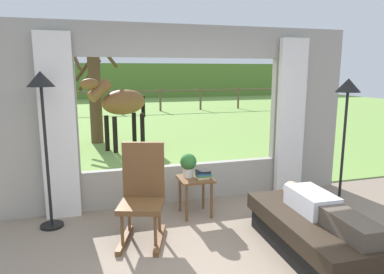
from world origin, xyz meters
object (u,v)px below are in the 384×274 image
Objects in this scene: reclining_person at (323,208)px; floor_lamp_left at (42,103)px; rocking_chair at (142,193)px; floor_lamp_right at (347,105)px; side_table at (195,184)px; book_stack at (203,174)px; horse at (121,103)px; recliner_sofa at (318,234)px; pasture_tree at (94,90)px; potted_plant at (188,164)px.

floor_lamp_left is (-2.79, 1.55, 1.03)m from reclining_person.
rocking_chair is 0.61× the size of floor_lamp_right.
floor_lamp_left is 3.84m from floor_lamp_right.
reclining_person is at bearing -55.68° from side_table.
book_stack is 0.12× the size of horse.
rocking_chair is (-1.73, 0.92, 0.02)m from reclining_person.
floor_lamp_left is at bearing 175.27° from side_table.
pasture_tree reaches higher than recliner_sofa.
potted_plant is at bearing 143.13° from side_table.
potted_plant is (-1.03, 1.46, 0.18)m from reclining_person.
book_stack is (-0.86, 1.29, 0.36)m from recliner_sofa.
potted_plant reaches higher than recliner_sofa.
floor_lamp_left is (-2.79, 1.50, 1.33)m from recliner_sofa.
floor_lamp_left is (-1.92, 0.21, 0.97)m from book_stack.
floor_lamp_left reaches higher than floor_lamp_right.
side_table is (0.78, 0.47, -0.12)m from rocking_chair.
floor_lamp_left is at bearing -97.69° from pasture_tree.
rocking_chair is 5.85m from pasture_tree.
potted_plant reaches higher than side_table.
floor_lamp_right is 1.05× the size of horse.
rocking_chair is (-1.73, 0.87, 0.33)m from recliner_sofa.
rocking_chair is at bearing -179.03° from floor_lamp_right.
floor_lamp_right is (2.74, 0.05, 0.93)m from rocking_chair.
reclining_person is 5.89m from horse.
side_table is at bearing -36.87° from potted_plant.
reclining_person reaches higher than book_stack.
pasture_tree is (-0.59, 1.04, 0.26)m from horse.
floor_lamp_right is (2.04, -0.49, 0.77)m from potted_plant.
floor_lamp_left reaches higher than potted_plant.
floor_lamp_right is at bearing -13.42° from potted_plant.
book_stack is 5.56m from pasture_tree.
rocking_chair is 0.65× the size of horse.
rocking_chair is at bearing 144.76° from horse.
recliner_sofa is at bearing 162.51° from horse.
side_table is at bearing -4.73° from floor_lamp_left.
potted_plant is 0.18× the size of floor_lamp_right.
floor_lamp_right is at bearing 175.68° from horse.
horse is at bearing 118.14° from floor_lamp_right.
recliner_sofa is 0.31m from reclining_person.
book_stack is at bearing -6.21° from floor_lamp_left.
rocking_chair is 4.78m from horse.
book_stack is at bearing 44.09° from rocking_chair.
rocking_chair is at bearing 155.53° from recliner_sofa.
horse is (1.29, 4.11, -0.39)m from floor_lamp_left.
floor_lamp_right is (1.96, -0.43, 1.05)m from side_table.
potted_plant is (-1.03, 1.41, 0.48)m from recliner_sofa.
reclining_person is 3.35m from floor_lamp_left.
side_table is 4.36m from horse.
pasture_tree reaches higher than reclining_person.
side_table is at bearing 167.72° from floor_lamp_right.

